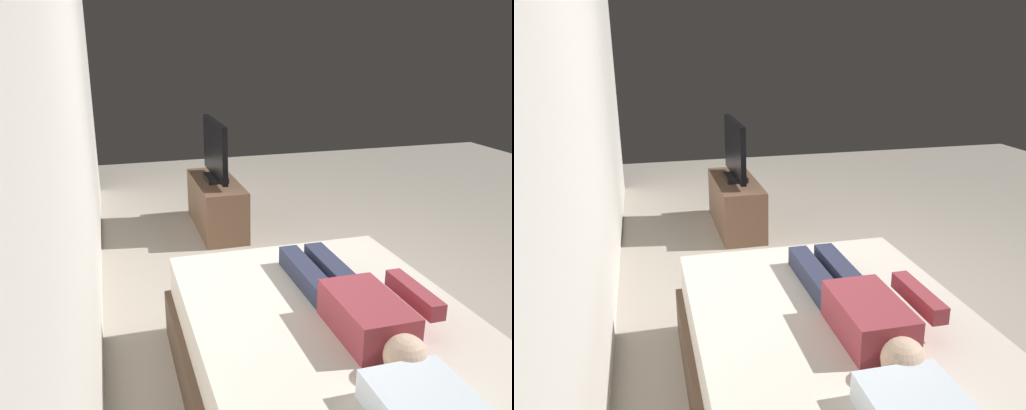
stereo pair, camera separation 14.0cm
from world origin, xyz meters
TOP-DOWN VIEW (x-y plane):
  - ground_plane at (0.00, 0.00)m, footprint 10.00×10.00m
  - back_wall at (0.40, 1.64)m, footprint 6.40×0.10m
  - bed at (-1.02, 0.46)m, footprint 2.10×1.44m
  - person at (-0.99, 0.37)m, footprint 1.26×0.46m
  - remote at (-0.84, -0.03)m, footprint 0.15×0.04m
  - tv_stand at (1.85, 0.46)m, footprint 1.10×0.40m
  - tv at (1.85, 0.46)m, footprint 0.88×0.20m

SIDE VIEW (x-z plane):
  - ground_plane at x=0.00m, z-range 0.00..0.00m
  - tv_stand at x=1.85m, z-range 0.00..0.50m
  - bed at x=-1.02m, z-range -0.01..0.53m
  - remote at x=-0.84m, z-range 0.54..0.56m
  - person at x=-0.99m, z-range 0.53..0.71m
  - tv at x=1.85m, z-range 0.49..1.08m
  - back_wall at x=0.40m, z-range 0.00..2.80m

